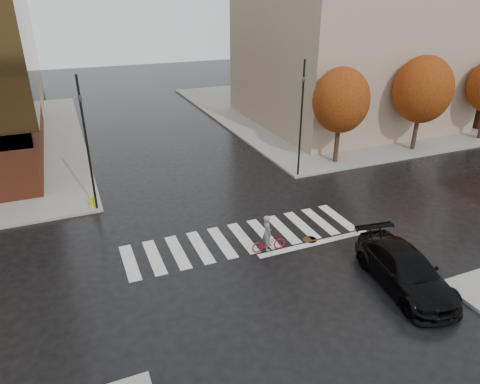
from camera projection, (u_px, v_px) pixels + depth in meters
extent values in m
plane|color=black|center=(247.00, 243.00, 20.57)|extent=(120.00, 120.00, 0.00)
cube|color=gray|center=(349.00, 106.00, 45.46)|extent=(30.00, 30.00, 0.15)
cube|color=silver|center=(243.00, 238.00, 20.98)|extent=(12.00, 3.00, 0.01)
cube|color=tan|center=(350.00, 16.00, 36.90)|extent=(16.00, 16.00, 18.00)
cylinder|color=#322216|center=(337.00, 142.00, 29.61)|extent=(0.32, 0.32, 2.80)
ellipsoid|color=#9F3E0F|center=(341.00, 100.00, 28.38)|extent=(3.80, 3.80, 4.37)
cylinder|color=#322216|center=(415.00, 131.00, 32.06)|extent=(0.32, 0.32, 2.80)
ellipsoid|color=#9F3E0F|center=(423.00, 90.00, 30.76)|extent=(4.20, 4.20, 4.83)
imported|color=black|center=(405.00, 270.00, 17.24)|extent=(2.87, 5.56, 1.54)
imported|color=maroon|center=(269.00, 243.00, 19.77)|extent=(1.67, 0.69, 0.86)
imported|color=gray|center=(267.00, 233.00, 19.50)|extent=(0.46, 0.66, 1.74)
cylinder|color=black|center=(87.00, 146.00, 22.05)|extent=(0.12, 0.12, 7.24)
imported|color=black|center=(79.00, 95.00, 20.95)|extent=(0.21, 0.19, 0.90)
cylinder|color=black|center=(301.00, 120.00, 26.47)|extent=(0.12, 0.12, 7.28)
imported|color=black|center=(304.00, 77.00, 25.37)|extent=(0.18, 0.21, 0.91)
cylinder|color=yellow|center=(92.00, 202.00, 23.54)|extent=(0.24, 0.24, 0.61)
sphere|color=yellow|center=(91.00, 197.00, 23.41)|extent=(0.26, 0.26, 0.26)
cylinder|color=#503A1C|center=(310.00, 240.00, 20.82)|extent=(0.86, 0.86, 0.01)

